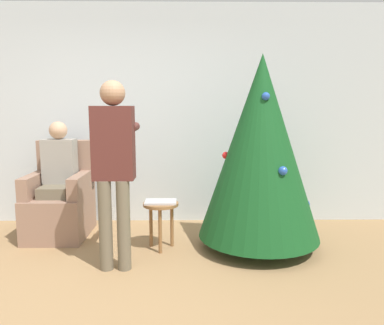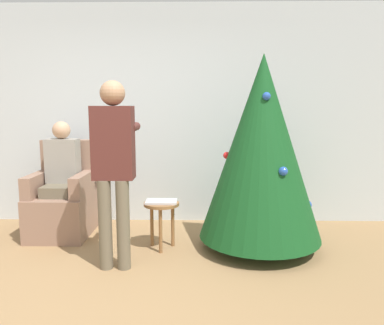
% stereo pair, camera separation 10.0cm
% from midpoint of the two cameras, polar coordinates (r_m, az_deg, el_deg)
% --- Properties ---
extents(ground_plane, '(14.00, 14.00, 0.00)m').
position_cam_midpoint_polar(ground_plane, '(2.97, -14.68, -21.31)').
color(ground_plane, '#99754C').
extents(wall_back, '(8.00, 0.06, 2.70)m').
position_cam_midpoint_polar(wall_back, '(4.77, -8.83, 7.09)').
color(wall_back, silver).
rests_on(wall_back, ground_plane).
extents(christmas_tree, '(1.24, 1.24, 1.98)m').
position_cam_midpoint_polar(christmas_tree, '(3.84, 9.64, 2.25)').
color(christmas_tree, brown).
rests_on(christmas_tree, ground_plane).
extents(armchair, '(0.64, 0.76, 1.07)m').
position_cam_midpoint_polar(armchair, '(4.57, -20.00, -5.83)').
color(armchair, '#93705B').
rests_on(armchair, ground_plane).
extents(person_seated, '(0.36, 0.46, 1.30)m').
position_cam_midpoint_polar(person_seated, '(4.47, -20.36, -1.56)').
color(person_seated, '#6B604C').
rests_on(person_seated, ground_plane).
extents(person_standing, '(0.39, 0.57, 1.69)m').
position_cam_midpoint_polar(person_standing, '(3.39, -12.66, 0.52)').
color(person_standing, '#6B604C').
rests_on(person_standing, ground_plane).
extents(side_stool, '(0.36, 0.36, 0.49)m').
position_cam_midpoint_polar(side_stool, '(3.89, -5.51, -7.41)').
color(side_stool, olive).
rests_on(side_stool, ground_plane).
extents(laptop, '(0.32, 0.21, 0.02)m').
position_cam_midpoint_polar(laptop, '(3.86, -5.54, -5.98)').
color(laptop, silver).
rests_on(laptop, side_stool).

